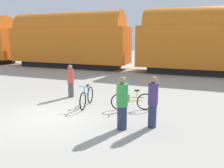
# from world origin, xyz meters

# --- Properties ---
(ground_plane) EXTENTS (80.00, 80.00, 0.00)m
(ground_plane) POSITION_xyz_m (0.00, 0.00, 0.00)
(ground_plane) COLOR #A8A399
(freight_train) EXTENTS (50.57, 2.91, 5.21)m
(freight_train) POSITION_xyz_m (0.00, 12.35, 2.74)
(freight_train) COLOR black
(freight_train) RESTS_ON ground_plane
(rail_near) EXTENTS (62.57, 0.07, 0.01)m
(rail_near) POSITION_xyz_m (0.00, 11.63, 0.01)
(rail_near) COLOR #4C4238
(rail_near) RESTS_ON ground_plane
(rail_far) EXTENTS (62.57, 0.07, 0.01)m
(rail_far) POSITION_xyz_m (0.00, 13.06, 0.01)
(rail_far) COLOR #4C4238
(rail_far) RESTS_ON ground_plane
(bicycle_teal) EXTENTS (0.46, 1.78, 0.95)m
(bicycle_teal) POSITION_xyz_m (0.74, 1.75, 0.40)
(bicycle_teal) COLOR black
(bicycle_teal) RESTS_ON ground_plane
(bicycle_yellow) EXTENTS (1.68, 0.65, 0.88)m
(bicycle_yellow) POSITION_xyz_m (2.72, 1.95, 0.37)
(bicycle_yellow) COLOR black
(bicycle_yellow) RESTS_ON ground_plane
(person_in_green) EXTENTS (0.38, 0.38, 1.75)m
(person_in_green) POSITION_xyz_m (2.90, -0.01, 0.87)
(person_in_green) COLOR #283351
(person_in_green) RESTS_ON ground_plane
(person_in_red) EXTENTS (0.32, 0.32, 1.63)m
(person_in_red) POSITION_xyz_m (-0.69, 2.84, 0.82)
(person_in_red) COLOR #514C47
(person_in_red) RESTS_ON ground_plane
(person_in_purple) EXTENTS (0.32, 0.32, 1.74)m
(person_in_purple) POSITION_xyz_m (3.80, 0.49, 0.88)
(person_in_purple) COLOR #283351
(person_in_purple) RESTS_ON ground_plane
(backpack) EXTENTS (0.28, 0.20, 0.34)m
(backpack) POSITION_xyz_m (2.16, 2.96, 0.17)
(backpack) COLOR #235633
(backpack) RESTS_ON ground_plane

